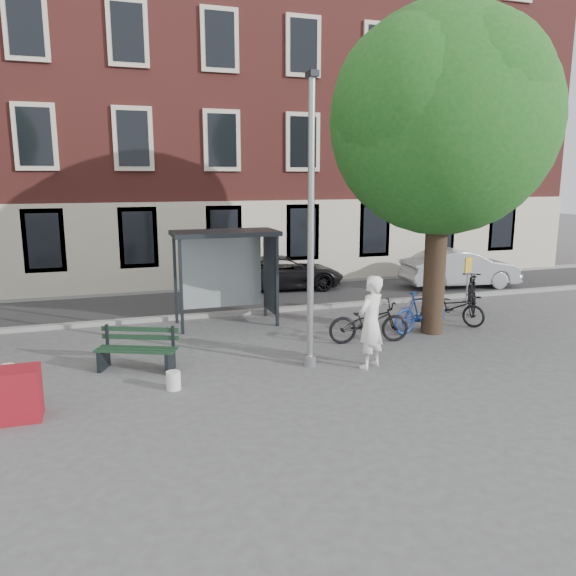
# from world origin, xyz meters

# --- Properties ---
(ground) EXTENTS (90.00, 90.00, 0.00)m
(ground) POSITION_xyz_m (0.00, 0.00, 0.00)
(ground) COLOR #4C4C4F
(ground) RESTS_ON ground
(road) EXTENTS (40.00, 4.00, 0.01)m
(road) POSITION_xyz_m (0.00, 7.00, 0.01)
(road) COLOR #28282B
(road) RESTS_ON ground
(curb_near) EXTENTS (40.00, 0.25, 0.12)m
(curb_near) POSITION_xyz_m (0.00, 5.00, 0.06)
(curb_near) COLOR gray
(curb_near) RESTS_ON ground
(curb_far) EXTENTS (40.00, 0.25, 0.12)m
(curb_far) POSITION_xyz_m (0.00, 9.00, 0.06)
(curb_far) COLOR gray
(curb_far) RESTS_ON ground
(building_row) EXTENTS (30.00, 8.00, 14.00)m
(building_row) POSITION_xyz_m (0.00, 13.00, 7.00)
(building_row) COLOR brown
(building_row) RESTS_ON ground
(lamppost) EXTENTS (0.28, 0.35, 6.11)m
(lamppost) POSITION_xyz_m (0.00, 0.00, 2.78)
(lamppost) COLOR #9EA0A3
(lamppost) RESTS_ON ground
(tree_right) EXTENTS (5.76, 5.60, 8.20)m
(tree_right) POSITION_xyz_m (4.01, 1.38, 5.62)
(tree_right) COLOR black
(tree_right) RESTS_ON ground
(bus_shelter) EXTENTS (2.85, 1.45, 2.62)m
(bus_shelter) POSITION_xyz_m (-0.61, 4.11, 1.92)
(bus_shelter) COLOR #1E2328
(bus_shelter) RESTS_ON ground
(painter) EXTENTS (0.88, 0.79, 2.02)m
(painter) POSITION_xyz_m (1.20, -0.49, 1.01)
(painter) COLOR white
(painter) RESTS_ON ground
(bench) EXTENTS (1.78, 1.17, 0.88)m
(bench) POSITION_xyz_m (-3.59, 0.92, 0.40)
(bench) COLOR #1E2328
(bench) RESTS_ON ground
(bike_a) EXTENTS (2.12, 1.02, 1.07)m
(bike_a) POSITION_xyz_m (2.00, 1.19, 0.53)
(bike_a) COLOR black
(bike_a) RESTS_ON ground
(bike_b) EXTENTS (1.93, 0.96, 1.12)m
(bike_b) POSITION_xyz_m (3.73, 1.64, 0.56)
(bike_b) COLOR navy
(bike_b) RESTS_ON ground
(bike_c) EXTENTS (1.57, 1.89, 0.97)m
(bike_c) POSITION_xyz_m (5.03, 2.10, 0.49)
(bike_c) COLOR black
(bike_c) RESTS_ON ground
(bike_d) EXTENTS (1.45, 1.95, 1.16)m
(bike_d) POSITION_xyz_m (6.50, 3.25, 0.58)
(bike_d) COLOR black
(bike_d) RESTS_ON ground
(car_dark) EXTENTS (4.57, 2.48, 1.22)m
(car_dark) POSITION_xyz_m (2.09, 8.39, 0.61)
(car_dark) COLOR black
(car_dark) RESTS_ON ground
(car_silver) EXTENTS (4.43, 1.96, 1.42)m
(car_silver) POSITION_xyz_m (8.42, 6.62, 0.71)
(car_silver) COLOR #A3A6AA
(car_silver) RESTS_ON ground
(red_stand) EXTENTS (0.90, 0.61, 0.90)m
(red_stand) POSITION_xyz_m (-5.74, -1.05, 0.45)
(red_stand) COLOR maroon
(red_stand) RESTS_ON ground
(bucket_a) EXTENTS (0.31, 0.31, 0.36)m
(bucket_a) POSITION_xyz_m (-5.72, -0.43, 0.18)
(bucket_a) COLOR silver
(bucket_a) RESTS_ON ground
(bucket_b) EXTENTS (0.34, 0.34, 0.36)m
(bucket_b) POSITION_xyz_m (-6.11, 0.96, 0.18)
(bucket_b) COLOR white
(bucket_b) RESTS_ON ground
(bucket_c) EXTENTS (0.34, 0.34, 0.36)m
(bucket_c) POSITION_xyz_m (-3.00, -0.48, 0.18)
(bucket_c) COLOR white
(bucket_c) RESTS_ON ground
(notice_sign) EXTENTS (0.31, 0.15, 1.86)m
(notice_sign) POSITION_xyz_m (5.46, 2.10, 1.34)
(notice_sign) COLOR #9EA0A3
(notice_sign) RESTS_ON ground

